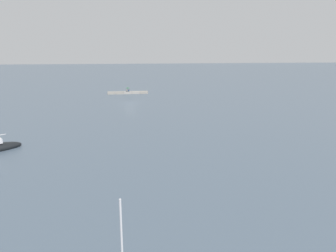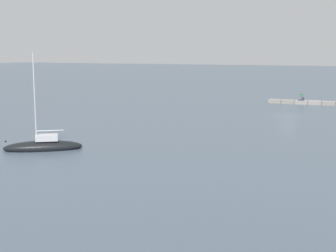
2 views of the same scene
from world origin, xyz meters
name	(u,v)px [view 1 (image 1 of 2)]	position (x,y,z in m)	size (l,w,h in m)	color
ground_plane	(130,103)	(0.00, 0.00, 0.00)	(500.00, 500.00, 0.00)	#475666
seawall_pier	(128,93)	(0.00, -17.63, 0.35)	(12.15, 1.83, 0.70)	gray
person_seated_blue_left	(129,91)	(-0.26, -17.59, 0.95)	(0.47, 0.65, 0.73)	#1E2333
person_seated_grey_right	(127,91)	(0.30, -17.42, 0.95)	(0.47, 0.65, 0.73)	#1E2333
umbrella_open_green	(128,88)	(0.00, -17.63, 1.80)	(1.18, 1.18, 1.26)	black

